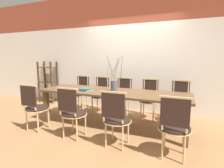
% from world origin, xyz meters
% --- Properties ---
extents(ground_plane, '(16.00, 16.00, 0.00)m').
position_xyz_m(ground_plane, '(0.00, 0.00, 0.00)').
color(ground_plane, '#9E7047').
extents(wall_rear, '(12.00, 0.06, 3.20)m').
position_xyz_m(wall_rear, '(0.00, 1.33, 1.60)').
color(wall_rear, silver).
rests_on(wall_rear, ground_plane).
extents(dining_table, '(3.07, 0.91, 0.75)m').
position_xyz_m(dining_table, '(0.00, 0.00, 0.66)').
color(dining_table, brown).
rests_on(dining_table, ground_plane).
extents(chair_near_leftend, '(0.46, 0.46, 0.94)m').
position_xyz_m(chair_near_leftend, '(-1.30, -0.79, 0.50)').
color(chair_near_leftend, black).
rests_on(chair_near_leftend, ground_plane).
extents(chair_near_left, '(0.46, 0.46, 0.94)m').
position_xyz_m(chair_near_left, '(-0.43, -0.79, 0.50)').
color(chair_near_left, black).
rests_on(chair_near_left, ground_plane).
extents(chair_near_center, '(0.46, 0.46, 0.94)m').
position_xyz_m(chair_near_center, '(0.40, -0.79, 0.50)').
color(chair_near_center, black).
rests_on(chair_near_center, ground_plane).
extents(chair_near_right, '(0.46, 0.46, 0.94)m').
position_xyz_m(chair_near_right, '(1.27, -0.79, 0.50)').
color(chair_near_right, black).
rests_on(chair_near_right, ground_plane).
extents(chair_far_leftend, '(0.46, 0.46, 0.94)m').
position_xyz_m(chair_far_leftend, '(-1.27, 0.79, 0.50)').
color(chair_far_leftend, black).
rests_on(chair_far_leftend, ground_plane).
extents(chair_far_left, '(0.46, 0.46, 0.94)m').
position_xyz_m(chair_far_left, '(-0.66, 0.79, 0.50)').
color(chair_far_left, black).
rests_on(chair_far_left, ground_plane).
extents(chair_far_center, '(0.46, 0.46, 0.94)m').
position_xyz_m(chair_far_center, '(-0.04, 0.79, 0.50)').
color(chair_far_center, black).
rests_on(chair_far_center, ground_plane).
extents(chair_far_right, '(0.46, 0.46, 0.94)m').
position_xyz_m(chair_far_right, '(0.62, 0.79, 0.50)').
color(chair_far_right, black).
rests_on(chair_far_right, ground_plane).
extents(chair_far_rightend, '(0.46, 0.46, 0.94)m').
position_xyz_m(chair_far_rightend, '(1.30, 0.79, 0.50)').
color(chair_far_rightend, black).
rests_on(chair_far_rightend, ground_plane).
extents(vase_centerpiece, '(0.39, 0.37, 0.76)m').
position_xyz_m(vase_centerpiece, '(0.05, -0.01, 0.88)').
color(vase_centerpiece, '#4C5156').
rests_on(vase_centerpiece, dining_table).
extents(book_stack, '(0.25, 0.23, 0.04)m').
position_xyz_m(book_stack, '(-0.55, -0.13, 0.77)').
color(book_stack, beige).
rests_on(book_stack, dining_table).
extents(shelving_rack, '(0.56, 0.32, 1.30)m').
position_xyz_m(shelving_rack, '(-2.70, 1.10, 0.65)').
color(shelving_rack, '#422D1E').
rests_on(shelving_rack, ground_plane).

